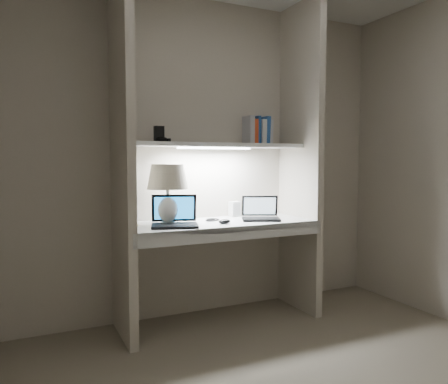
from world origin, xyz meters
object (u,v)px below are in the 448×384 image
laptop_netbook (261,214)px  speaker (235,209)px  table_lamp (168,184)px  laptop_main (174,219)px  book_row (257,131)px

laptop_netbook → speaker: 0.27m
table_lamp → laptop_netbook: (0.74, -0.06, -0.25)m
table_lamp → speaker: table_lamp is taller
table_lamp → laptop_main: bearing=-76.5°
table_lamp → laptop_main: 0.26m
speaker → book_row: size_ratio=0.54×
table_lamp → speaker: 0.71m
laptop_netbook → speaker: (-0.10, 0.25, 0.02)m
book_row → laptop_netbook: bearing=-112.9°
table_lamp → book_row: book_row is taller
laptop_netbook → speaker: bearing=136.1°
laptop_main → speaker: size_ratio=3.13×
speaker → book_row: (0.20, -0.02, 0.64)m
speaker → laptop_netbook: bearing=-83.7°
table_lamp → speaker: bearing=17.0°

